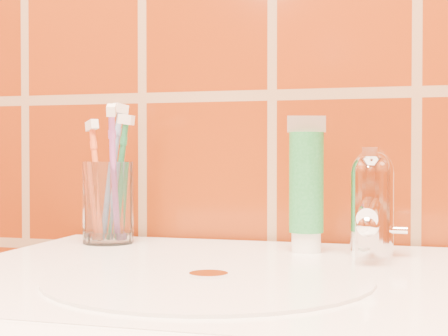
% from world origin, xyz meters
% --- Properties ---
extents(glass_tumbler, '(0.07, 0.07, 0.10)m').
position_xyz_m(glass_tumbler, '(-0.20, 1.12, 0.90)').
color(glass_tumbler, white).
rests_on(glass_tumbler, pedestal_sink).
extents(toothpaste_tube, '(0.04, 0.04, 0.16)m').
position_xyz_m(toothpaste_tube, '(0.06, 1.11, 0.92)').
color(toothpaste_tube, white).
rests_on(toothpaste_tube, pedestal_sink).
extents(faucet, '(0.05, 0.11, 0.12)m').
position_xyz_m(faucet, '(0.14, 1.09, 0.91)').
color(faucet, white).
rests_on(faucet, pedestal_sink).
extents(toothbrush_0, '(0.08, 0.12, 0.19)m').
position_xyz_m(toothbrush_0, '(-0.18, 1.10, 0.94)').
color(toothbrush_0, '#9A4DA6').
rests_on(toothbrush_0, glass_tumbler).
extents(toothbrush_1, '(0.09, 0.08, 0.17)m').
position_xyz_m(toothbrush_1, '(-0.21, 1.12, 0.93)').
color(toothbrush_1, '#ED5C29').
rests_on(toothbrush_1, glass_tumbler).
extents(toothbrush_2, '(0.05, 0.05, 0.17)m').
position_xyz_m(toothbrush_2, '(-0.18, 1.12, 0.93)').
color(toothbrush_2, '#1F7546').
rests_on(toothbrush_2, glass_tumbler).
extents(toothbrush_3, '(0.07, 0.08, 0.19)m').
position_xyz_m(toothbrush_3, '(-0.20, 1.13, 0.94)').
color(toothbrush_3, '#6A89BD').
rests_on(toothbrush_3, glass_tumbler).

